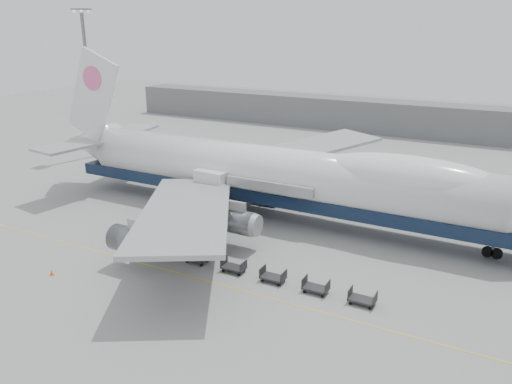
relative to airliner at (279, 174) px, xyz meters
The scene contains 14 objects.
ground 13.27m from the airliner, 93.08° to the right, with size 260.00×260.00×0.00m, color gray.
apron_line 18.87m from the airliner, 92.05° to the right, with size 60.00×0.15×0.01m, color gold.
hangar 59.01m from the airliner, 100.40° to the left, with size 110.00×8.00×7.00m, color slate.
floodlight_mast 45.14m from the airliner, 164.28° to the left, with size 2.40×2.40×25.43m.
airliner is the anchor object (origin of this frame).
catering_truck 8.52m from the airliner, 154.95° to the right, with size 4.53×3.27×5.97m.
traffic_cone 27.67m from the airliner, 117.99° to the right, with size 0.38×0.38×0.55m.
dolly_0 19.11m from the airliner, 124.54° to the right, with size 2.30×1.35×1.30m.
dolly_1 17.15m from the airliner, 112.16° to the right, with size 2.30×1.35×1.30m.
dolly_2 16.12m from the airliner, 97.20° to the right, with size 2.30×1.35×1.30m.
dolly_3 16.17m from the airliner, 81.21° to the right, with size 2.30×1.35×1.30m.
dolly_4 17.31m from the airliner, 66.46° to the right, with size 2.30×1.35×1.30m.
dolly_5 19.35m from the airliner, 54.37° to the right, with size 2.30×1.35×1.30m.
dolly_6 22.03m from the airliner, 45.06° to the right, with size 2.30×1.35×1.30m.
Camera 1 is at (25.29, -40.68, 22.84)m, focal length 35.00 mm.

